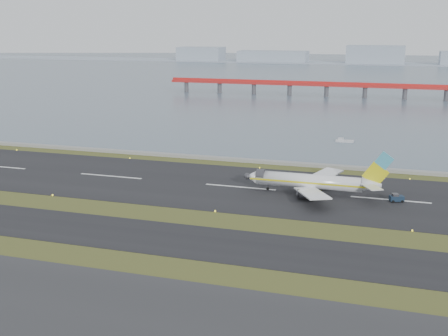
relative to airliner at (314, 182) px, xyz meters
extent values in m
plane|color=#364619|center=(-20.41, -29.45, -3.46)|extent=(1000.00, 1000.00, 0.00)
cube|color=black|center=(-20.41, -41.45, -3.41)|extent=(1000.00, 18.00, 0.10)
cube|color=black|center=(-20.41, 0.55, -3.41)|extent=(1000.00, 45.00, 0.10)
cube|color=gray|center=(-20.41, 30.55, -2.96)|extent=(1000.00, 2.50, 1.00)
cube|color=#4C5F6D|center=(-20.41, 430.55, -3.46)|extent=(1400.00, 800.00, 1.30)
cube|color=red|center=(-0.41, 220.55, 4.04)|extent=(260.00, 5.00, 1.60)
cube|color=red|center=(-0.41, 220.55, 5.54)|extent=(260.00, 0.40, 1.40)
cylinder|color=#4C4C51|center=(-96.41, 220.55, -0.46)|extent=(2.80, 2.80, 7.00)
cylinder|color=#4C4C51|center=(-0.41, 220.55, -0.46)|extent=(2.80, 2.80, 7.00)
cube|color=#9AA7B6|center=(-20.41, 590.55, -3.46)|extent=(1400.00, 80.00, 1.00)
cube|color=#9AA7B6|center=(-240.41, 590.55, 5.54)|extent=(60.00, 35.00, 18.00)
cube|color=#9AA7B6|center=(-140.41, 590.55, 3.54)|extent=(90.00, 35.00, 14.00)
cube|color=#9AA7B6|center=(-10.41, 590.55, 7.54)|extent=(70.00, 35.00, 22.00)
cylinder|color=white|center=(-1.50, 0.00, 0.04)|extent=(28.00, 3.80, 3.80)
cone|color=white|center=(-17.10, 0.00, 0.04)|extent=(3.20, 3.80, 3.80)
cone|color=white|center=(14.70, 0.00, 0.34)|extent=(5.00, 3.80, 3.80)
cube|color=yellow|center=(-1.50, -1.92, 0.04)|extent=(31.00, 0.06, 0.45)
cube|color=yellow|center=(-1.50, 1.92, 0.04)|extent=(31.00, 0.06, 0.45)
cube|color=white|center=(0.70, -8.50, -0.66)|extent=(11.31, 15.89, 1.66)
cube|color=white|center=(0.70, 8.50, -0.66)|extent=(11.31, 15.89, 1.66)
cylinder|color=#39393E|center=(-1.00, -6.00, -1.86)|extent=(4.20, 2.10, 2.10)
cylinder|color=#39393E|center=(-1.00, 6.00, -1.86)|extent=(4.20, 2.10, 2.10)
cube|color=yellow|center=(15.50, 0.00, 3.24)|extent=(6.80, 0.35, 6.85)
cube|color=#44A4C2|center=(17.40, 0.00, 6.94)|extent=(4.85, 0.37, 4.90)
cube|color=white|center=(15.00, -3.80, 0.84)|extent=(5.64, 6.80, 0.22)
cube|color=white|center=(15.00, 3.80, 0.84)|extent=(5.64, 6.80, 0.22)
cylinder|color=black|center=(-12.50, 0.00, -3.01)|extent=(0.80, 0.28, 0.80)
cylinder|color=black|center=(0.00, -2.80, -2.91)|extent=(1.00, 0.38, 1.00)
cylinder|color=black|center=(0.00, 2.80, -2.91)|extent=(1.00, 0.38, 1.00)
cube|color=#142539|center=(21.07, -0.61, -2.49)|extent=(3.89, 2.98, 1.29)
cube|color=#39393E|center=(20.66, -0.76, -1.63)|extent=(1.96, 2.02, 0.75)
cylinder|color=black|center=(20.24, -1.82, -3.08)|extent=(0.82, 0.56, 0.75)
cylinder|color=black|center=(19.67, -0.20, -3.08)|extent=(0.82, 0.56, 0.75)
cylinder|color=black|center=(22.47, -1.03, -3.08)|extent=(0.82, 0.56, 0.75)
cylinder|color=black|center=(21.89, 0.59, -3.08)|extent=(0.82, 0.56, 0.75)
cube|color=silver|center=(1.10, 73.72, -3.07)|extent=(6.84, 2.16, 0.88)
cube|color=silver|center=(-0.37, 73.72, -2.29)|extent=(1.96, 1.57, 0.88)
camera|label=1|loc=(19.46, -143.53, 39.43)|focal=45.00mm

